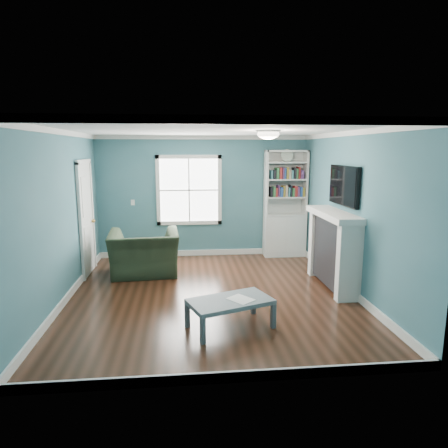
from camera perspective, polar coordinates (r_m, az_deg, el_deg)
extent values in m
plane|color=black|center=(6.54, -1.80, -10.06)|extent=(5.00, 5.00, 0.00)
plane|color=#346873|center=(8.67, -3.01, 3.89)|extent=(4.50, 0.00, 4.50)
plane|color=#346873|center=(3.76, 0.78, -4.82)|extent=(4.50, 0.00, 4.50)
plane|color=#346873|center=(6.45, -22.22, 0.84)|extent=(0.00, 5.00, 5.00)
plane|color=#346873|center=(6.74, 17.60, 1.51)|extent=(0.00, 5.00, 5.00)
plane|color=white|center=(6.13, -1.94, 13.34)|extent=(5.00, 5.00, 0.00)
cube|color=white|center=(8.89, -2.93, -4.09)|extent=(4.50, 0.03, 0.12)
cube|color=white|center=(4.28, 0.71, -21.01)|extent=(4.50, 0.03, 0.12)
cube|color=white|center=(6.75, -21.37, -9.59)|extent=(0.03, 5.00, 0.12)
cube|color=white|center=(7.02, 16.92, -8.53)|extent=(0.03, 5.00, 0.12)
cube|color=white|center=(8.60, -3.09, 12.24)|extent=(4.50, 0.04, 0.08)
cube|color=white|center=(3.66, 0.80, 14.66)|extent=(4.50, 0.04, 0.08)
cube|color=white|center=(6.38, -22.84, 12.08)|extent=(0.04, 5.00, 0.08)
cube|color=white|center=(6.66, 18.05, 12.27)|extent=(0.04, 5.00, 0.08)
cube|color=white|center=(8.64, -5.01, 4.84)|extent=(1.24, 0.01, 1.34)
cube|color=white|center=(8.65, -9.40, 4.74)|extent=(0.08, 0.06, 1.50)
cube|color=white|center=(8.66, -0.63, 4.89)|extent=(0.08, 0.06, 1.50)
cube|color=white|center=(8.73, -4.94, 0.19)|extent=(1.40, 0.06, 0.08)
cube|color=white|center=(8.59, -5.09, 9.55)|extent=(1.40, 0.06, 0.08)
cube|color=white|center=(8.63, -5.01, 4.83)|extent=(1.24, 0.03, 0.03)
cube|color=white|center=(8.63, -5.01, 4.83)|extent=(0.03, 0.03, 1.34)
cube|color=silver|center=(8.88, 8.60, -1.63)|extent=(0.90, 0.35, 0.90)
cube|color=silver|center=(8.61, 6.02, 5.80)|extent=(0.04, 0.35, 1.40)
cube|color=silver|center=(8.83, 11.52, 5.76)|extent=(0.04, 0.35, 1.40)
cube|color=silver|center=(8.87, 8.54, 5.88)|extent=(0.90, 0.02, 1.40)
cube|color=silver|center=(8.68, 8.93, 10.27)|extent=(0.90, 0.35, 0.04)
cube|color=silver|center=(8.79, 8.68, 1.37)|extent=(0.84, 0.33, 0.03)
cube|color=silver|center=(8.74, 8.75, 3.83)|extent=(0.84, 0.33, 0.03)
cube|color=silver|center=(8.70, 8.82, 6.32)|extent=(0.84, 0.33, 0.03)
cube|color=silver|center=(8.69, 8.89, 8.68)|extent=(0.84, 0.33, 0.03)
cube|color=black|center=(8.71, 8.81, 4.63)|extent=(0.70, 0.25, 0.22)
cube|color=#33723F|center=(8.68, 8.88, 7.13)|extent=(0.70, 0.25, 0.22)
cylinder|color=beige|center=(8.63, 9.00, 9.63)|extent=(0.26, 0.06, 0.26)
cube|color=black|center=(7.00, 15.43, -3.92)|extent=(0.30, 1.20, 1.10)
cube|color=black|center=(7.04, 15.20, -5.50)|extent=(0.22, 0.65, 0.70)
cube|color=silver|center=(6.39, 17.42, -5.38)|extent=(0.36, 0.16, 1.20)
cube|color=silver|center=(7.60, 13.48, -2.69)|extent=(0.36, 0.16, 1.20)
cube|color=silver|center=(6.85, 15.38, 1.34)|extent=(0.44, 1.58, 0.10)
cube|color=black|center=(6.85, 16.75, 5.28)|extent=(0.06, 1.10, 0.65)
cube|color=silver|center=(7.82, -19.07, 0.57)|extent=(0.04, 0.80, 2.05)
cube|color=white|center=(7.39, -19.78, -0.03)|extent=(0.05, 0.08, 2.13)
cube|color=white|center=(8.26, -18.31, 1.11)|extent=(0.05, 0.08, 2.13)
cube|color=white|center=(7.72, -19.48, 8.38)|extent=(0.05, 0.98, 0.08)
sphere|color=#BF8C3F|center=(8.11, -18.16, 0.42)|extent=(0.07, 0.07, 0.07)
ellipsoid|color=white|center=(6.35, 6.33, 12.64)|extent=(0.34, 0.34, 0.15)
cylinder|color=white|center=(6.35, 6.34, 13.05)|extent=(0.38, 0.38, 0.03)
cube|color=white|center=(8.73, -12.90, 3.02)|extent=(0.08, 0.01, 0.12)
imported|color=black|center=(7.57, -11.35, -3.06)|extent=(1.31, 0.90, 1.09)
cube|color=#444C52|center=(4.95, -3.05, -15.01)|extent=(0.07, 0.07, 0.33)
cube|color=#444C52|center=(5.38, 7.05, -12.91)|extent=(0.07, 0.07, 0.33)
cube|color=#444C52|center=(5.39, -5.27, -12.83)|extent=(0.07, 0.07, 0.33)
cube|color=#444C52|center=(5.79, 4.20, -11.13)|extent=(0.07, 0.07, 0.33)
cube|color=#4E5E65|center=(5.28, 0.89, -11.03)|extent=(1.19, 0.91, 0.06)
cube|color=white|center=(5.28, 2.39, -10.68)|extent=(0.39, 0.40, 0.00)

